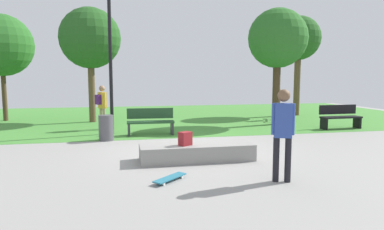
{
  "coord_description": "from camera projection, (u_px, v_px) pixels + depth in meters",
  "views": [
    {
      "loc": [
        -1.77,
        -9.21,
        2.0
      ],
      "look_at": [
        -0.03,
        -0.79,
        1.03
      ],
      "focal_mm": 31.91,
      "sensor_mm": 36.0,
      "label": 1
    }
  ],
  "objects": [
    {
      "name": "tree_leaning_ash",
      "position": [
        298.0,
        39.0,
        17.34
      ],
      "size": [
        2.23,
        2.23,
        5.07
      ],
      "color": "brown",
      "rests_on": "grass_lawn"
    },
    {
      "name": "grass_lawn",
      "position": [
        158.0,
        117.0,
        17.14
      ],
      "size": [
        26.6,
        12.39,
        0.01
      ],
      "primitive_type": "cube",
      "color": "#478C38",
      "rests_on": "ground_plane"
    },
    {
      "name": "pedestrian_with_backpack",
      "position": [
        102.0,
        103.0,
        12.84
      ],
      "size": [
        0.44,
        0.43,
        1.67
      ],
      "color": "tan",
      "rests_on": "ground_plane"
    },
    {
      "name": "tree_slender_maple",
      "position": [
        278.0,
        39.0,
        13.94
      ],
      "size": [
        2.42,
        2.42,
        4.77
      ],
      "color": "#42301E",
      "rests_on": "grass_lawn"
    },
    {
      "name": "backpack_on_ledge",
      "position": [
        185.0,
        139.0,
        8.0
      ],
      "size": [
        0.34,
        0.32,
        0.32
      ],
      "primitive_type": "cube",
      "rotation": [
        0.0,
        0.0,
        0.54
      ],
      "color": "maroon",
      "rests_on": "concrete_ledge"
    },
    {
      "name": "skateboard_by_ledge",
      "position": [
        170.0,
        178.0,
        6.55
      ],
      "size": [
        0.72,
        0.69,
        0.08
      ],
      "color": "teal",
      "rests_on": "ground_plane"
    },
    {
      "name": "park_bench_near_path",
      "position": [
        340.0,
        116.0,
        13.14
      ],
      "size": [
        1.61,
        0.52,
        0.91
      ],
      "color": "black",
      "rests_on": "ground_plane"
    },
    {
      "name": "skateboard_spare",
      "position": [
        210.0,
        146.0,
        9.6
      ],
      "size": [
        0.22,
        0.8,
        0.08
      ],
      "color": "teal",
      "rests_on": "ground_plane"
    },
    {
      "name": "tree_broad_elm",
      "position": [
        90.0,
        39.0,
        14.73
      ],
      "size": [
        2.62,
        2.62,
        4.97
      ],
      "color": "brown",
      "rests_on": "grass_lawn"
    },
    {
      "name": "trash_bin",
      "position": [
        106.0,
        128.0,
        10.72
      ],
      "size": [
        0.46,
        0.46,
        0.8
      ],
      "primitive_type": "cylinder",
      "color": "#4C4C51",
      "rests_on": "ground_plane"
    },
    {
      "name": "concrete_ledge",
      "position": [
        197.0,
        152.0,
        8.2
      ],
      "size": [
        2.71,
        0.88,
        0.39
      ],
      "primitive_type": "cube",
      "color": "gray",
      "rests_on": "ground_plane"
    },
    {
      "name": "tree_tall_oak",
      "position": [
        1.0,
        45.0,
        15.15
      ],
      "size": [
        2.75,
        2.75,
        4.76
      ],
      "color": "#4C3823",
      "rests_on": "grass_lawn"
    },
    {
      "name": "lamp_post",
      "position": [
        110.0,
        49.0,
        11.66
      ],
      "size": [
        0.28,
        0.28,
        4.93
      ],
      "color": "black",
      "rests_on": "ground_plane"
    },
    {
      "name": "park_bench_by_oak",
      "position": [
        151.0,
        121.0,
        11.74
      ],
      "size": [
        1.61,
        0.52,
        0.91
      ],
      "color": "#1E4223",
      "rests_on": "ground_plane"
    },
    {
      "name": "ground_plane",
      "position": [
        187.0,
        148.0,
        9.54
      ],
      "size": [
        28.0,
        28.0,
        0.0
      ],
      "primitive_type": "plane",
      "color": "gray"
    },
    {
      "name": "cyclist_on_bicycle",
      "position": [
        278.0,
        106.0,
        15.81
      ],
      "size": [
        0.76,
        1.7,
        1.52
      ],
      "color": "black",
      "rests_on": "ground_plane"
    },
    {
      "name": "skater_performing_trick",
      "position": [
        283.0,
        128.0,
        6.41
      ],
      "size": [
        0.41,
        0.3,
        1.77
      ],
      "color": "black",
      "rests_on": "ground_plane"
    }
  ]
}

